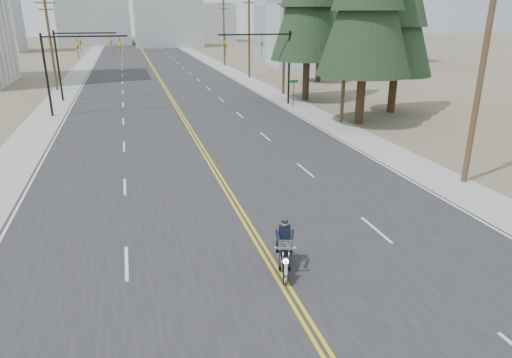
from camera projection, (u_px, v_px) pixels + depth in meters
The scene contains 21 objects.
ground_plane at pixel (296, 305), 13.99m from camera, with size 400.00×400.00×0.00m, color #776D56.
road at pixel (153, 68), 77.43m from camera, with size 20.00×200.00×0.01m, color #303033.
sidewalk_left at pixel (81, 70), 74.52m from camera, with size 3.00×200.00×0.01m, color #A5A5A0.
sidewalk_right at pixel (219, 66), 80.34m from camera, with size 3.00×200.00×0.01m, color #A5A5A0.
traffic_mast_left at pixel (69, 58), 39.05m from camera, with size 7.10×0.26×7.00m.
traffic_mast_right at pixel (269, 54), 43.59m from camera, with size 7.10×0.26×7.00m.
traffic_mast_far at pixel (74, 52), 46.24m from camera, with size 6.10×0.26×7.00m.
street_sign at pixel (294, 89), 43.30m from camera, with size 0.90×0.06×2.62m.
utility_pole_a at pixel (481, 73), 22.47m from camera, with size 2.20×0.30×11.00m.
utility_pole_b at pixel (346, 48), 35.97m from camera, with size 2.20×0.30×11.50m.
utility_pole_c at pixel (284, 41), 49.65m from camera, with size 2.20×0.30×11.00m.
utility_pole_d at pixel (249, 34), 63.16m from camera, with size 2.20×0.30×11.50m.
utility_pole_e at pixel (224, 32), 78.65m from camera, with size 2.20×0.30×11.00m.
utility_pole_left at pixel (50, 42), 52.48m from camera, with size 2.20×0.30×10.50m.
glass_building at pixel (329, 6), 82.14m from camera, with size 24.00×16.00×20.00m, color #9EB5CC.
haze_bldg_b at pixel (168, 20), 126.93m from camera, with size 18.00×14.00×14.00m, color #ADB2B7.
haze_bldg_c at pixel (294, 13), 120.75m from camera, with size 16.00×12.00×18.00m, color #B7BCC6.
haze_bldg_e at pixel (212, 23), 154.22m from camera, with size 14.00×14.00×12.00m, color #B7BCC6.
motorcyclist at pixel (285, 247), 15.69m from camera, with size 0.97×2.26×1.76m, color black, non-canonical shape.
conifer_mid at pixel (402, 0), 38.59m from camera, with size 6.30×6.30×16.79m.
conifer_far at pixel (321, 3), 57.91m from camera, with size 6.40×6.40×17.13m.
Camera 1 is at (-4.38, -11.08, 8.40)m, focal length 32.00 mm.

